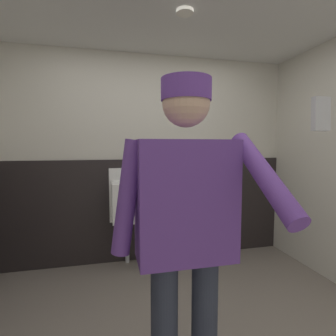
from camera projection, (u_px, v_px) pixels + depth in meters
The scene contains 8 objects.
wall_back at pixel (147, 159), 3.21m from camera, with size 4.15×0.12×2.50m, color beige.
wainscot_band_back at pixel (148, 209), 3.19m from camera, with size 3.55×0.03×1.25m, color black.
downlight_far at pixel (185, 11), 2.06m from camera, with size 0.14×0.14×0.03m, color white.
urinal_left at pixel (127, 201), 2.97m from camera, with size 0.40×0.34×1.24m.
urinal_middle at pixel (189, 198), 3.14m from camera, with size 0.40×0.34×1.24m.
privacy_divider_panel at pixel (160, 186), 2.97m from camera, with size 0.04×0.40×0.90m, color #4C4C51.
person at pixel (186, 220), 1.30m from camera, with size 0.71×0.60×1.74m.
cell_phone at pixel (321, 114), 0.84m from camera, with size 0.06×0.02×0.11m, color silver.
Camera 1 is at (-0.48, -1.51, 1.41)m, focal length 27.48 mm.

